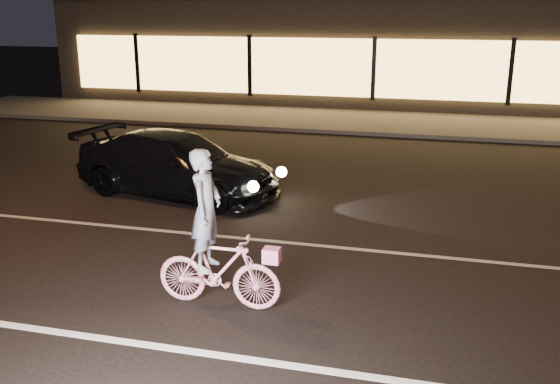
# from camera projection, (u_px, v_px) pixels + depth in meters

# --- Properties ---
(ground) EXTENTS (90.00, 90.00, 0.00)m
(ground) POSITION_uv_depth(u_px,v_px,m) (243.00, 295.00, 8.32)
(ground) COLOR black
(ground) RESTS_ON ground
(lane_stripe_near) EXTENTS (60.00, 0.12, 0.01)m
(lane_stripe_near) POSITION_uv_depth(u_px,v_px,m) (202.00, 353.00, 6.92)
(lane_stripe_near) COLOR silver
(lane_stripe_near) RESTS_ON ground
(lane_stripe_far) EXTENTS (60.00, 0.10, 0.01)m
(lane_stripe_far) POSITION_uv_depth(u_px,v_px,m) (281.00, 242.00, 10.17)
(lane_stripe_far) COLOR gray
(lane_stripe_far) RESTS_ON ground
(sidewalk) EXTENTS (30.00, 4.00, 0.12)m
(sidewalk) POSITION_uv_depth(u_px,v_px,m) (365.00, 122.00, 20.35)
(sidewalk) COLOR #383533
(sidewalk) RESTS_ON ground
(storefront) EXTENTS (25.40, 8.42, 4.20)m
(storefront) POSITION_uv_depth(u_px,v_px,m) (386.00, 45.00, 25.28)
(storefront) COLOR black
(storefront) RESTS_ON ground
(cyclist) EXTENTS (1.63, 0.56, 2.06)m
(cyclist) POSITION_uv_depth(u_px,v_px,m) (215.00, 252.00, 7.83)
(cyclist) COLOR #F33168
(cyclist) RESTS_ON ground
(sedan) EXTENTS (4.60, 2.61, 1.26)m
(sedan) POSITION_uv_depth(u_px,v_px,m) (177.00, 164.00, 12.57)
(sedan) COLOR black
(sedan) RESTS_ON ground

